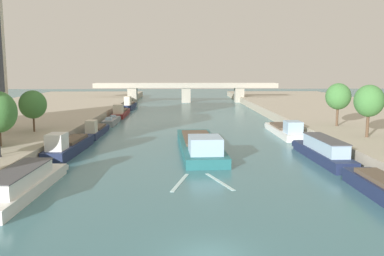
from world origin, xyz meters
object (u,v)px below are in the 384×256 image
Objects in this scene: moored_boat_left_gap_after at (121,112)px; moored_boat_left_lone at (130,105)px; barge_midriver at (200,144)px; tree_left_past_mid at (33,105)px; tree_right_nearest at (338,97)px; moored_boat_right_lone at (323,151)px; moored_boat_left_upstream at (22,183)px; moored_boat_left_downstream at (112,121)px; moored_boat_left_midway at (69,146)px; moored_boat_left_second at (96,130)px; moored_boat_right_second at (285,130)px; tree_right_by_lamp at (369,101)px; bridge_far at (186,90)px.

moored_boat_left_lone is (-0.12, 16.55, 0.18)m from moored_boat_left_gap_after.
barge_midriver is 23.54m from tree_left_past_mid.
moored_boat_left_lone is at bearing 128.89° from tree_right_nearest.
tree_left_past_mid is at bearing 166.44° from barge_midriver.
moored_boat_right_lone is at bearing -56.88° from moored_boat_left_gap_after.
moored_boat_left_upstream is 0.97× the size of moored_boat_left_gap_after.
moored_boat_left_downstream is at bearing -89.09° from moored_boat_left_gap_after.
moored_boat_left_lone is at bearing 89.84° from moored_boat_left_midway.
moored_boat_left_midway is at bearing -91.77° from moored_boat_left_second.
tree_right_nearest is (7.30, -2.18, 5.37)m from moored_boat_right_second.
moored_boat_right_lone is 2.25× the size of tree_right_nearest.
barge_midriver is at bearing 158.24° from moored_boat_right_lone.
tree_right_by_lamp is at bearing -60.51° from moored_boat_right_second.
moored_boat_left_upstream is at bearing -89.49° from moored_boat_left_second.
tree_left_past_mid is (-6.59, -50.74, 4.45)m from moored_boat_left_lone.
moored_boat_right_second is 15.44m from tree_right_by_lamp.
tree_left_past_mid is (-6.42, 6.44, 4.52)m from moored_boat_left_midway.
moored_boat_right_lone is (29.18, -31.85, 0.53)m from moored_boat_left_downstream.
bridge_far is (-0.79, 77.88, 2.97)m from barge_midriver.
moored_boat_left_second is at bearing 47.17° from tree_left_past_mid.
moored_boat_left_lone is at bearing 123.21° from tree_right_by_lamp.
moored_boat_left_second is at bearing 160.43° from tree_right_by_lamp.
moored_boat_left_second is at bearing -89.70° from moored_boat_left_gap_after.
moored_boat_right_second is at bearing -0.91° from moored_boat_left_second.
barge_midriver is 1.50× the size of moored_boat_left_gap_after.
moored_boat_left_midway is (-0.70, 16.35, 0.02)m from moored_boat_left_upstream.
tree_right_by_lamp is 1.02× the size of tree_right_nearest.
moored_boat_left_gap_after is at bearing -111.31° from bridge_far.
tree_right_by_lamp reaches higher than bridge_far.
moored_boat_right_second is (29.48, -14.06, 0.24)m from moored_boat_left_downstream.
tree_left_past_mid is at bearing 172.62° from tree_right_by_lamp.
moored_boat_left_lone is 1.84× the size of tree_right_nearest.
bridge_far is at bearing 79.08° from moored_boat_left_midway.
moored_boat_left_gap_after is 53.80m from moored_boat_right_lone.
tree_right_by_lamp is at bearing 35.24° from moored_boat_right_lone.
moored_boat_right_second is at bearing -55.77° from moored_boat_left_lone.
moored_boat_left_midway is at bearing 92.45° from moored_boat_left_upstream.
moored_boat_left_second is at bearing -102.81° from bridge_far.
tree_left_past_mid is (-6.92, -20.98, 4.91)m from moored_boat_left_downstream.
moored_boat_left_gap_after is (0.29, 40.64, -0.11)m from moored_boat_left_midway.
moored_boat_left_upstream is 2.21× the size of tree_right_by_lamp.
moored_boat_left_downstream is at bearing 90.26° from moored_boat_left_upstream.
moored_boat_left_upstream is 16.36m from moored_boat_left_midway.
moored_boat_left_midway is 30.01m from moored_boat_right_lone.
barge_midriver is 3.95× the size of tree_left_past_mid.
tree_right_by_lamp is (36.58, -26.62, 5.73)m from moored_boat_left_downstream.
tree_right_nearest is (0.19, 10.38, -0.11)m from tree_right_by_lamp.
moored_boat_left_gap_after is at bearing 137.43° from moored_boat_right_second.
bridge_far reaches higher than moored_boat_right_lone.
tree_left_past_mid is at bearing -173.81° from tree_right_nearest.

